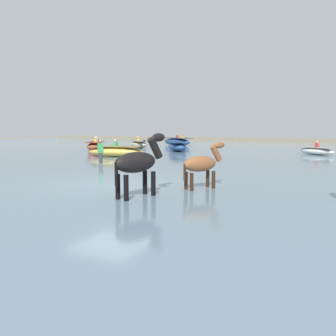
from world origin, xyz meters
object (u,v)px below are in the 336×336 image
object	(u,v)px
boat_distant_west	(177,146)
horse_trailing_chestnut	(202,165)
boat_near_starboard	(177,142)
person_onlooker_left	(100,153)
boat_mid_channel	(115,151)
horse_lead_black	(138,164)
boat_far_inshore	(95,146)
boat_mid_outer	(317,151)
boat_distant_east	(139,144)

from	to	relation	value
boat_distant_west	horse_trailing_chestnut	bearing A→B (deg)	-62.41
boat_near_starboard	person_onlooker_left	size ratio (longest dim) A/B	2.58
boat_near_starboard	person_onlooker_left	distance (m)	19.69
boat_mid_channel	boat_near_starboard	world-z (taller)	boat_near_starboard
boat_distant_west	boat_near_starboard	size ratio (longest dim) A/B	0.97
horse_lead_black	boat_mid_channel	size ratio (longest dim) A/B	0.52
boat_mid_channel	person_onlooker_left	world-z (taller)	person_onlooker_left
boat_far_inshore	boat_mid_outer	bearing A→B (deg)	11.42
boat_mid_outer	boat_near_starboard	xyz separation A→B (m)	(-14.74, 7.07, 0.15)
horse_lead_black	boat_near_starboard	size ratio (longest dim) A/B	0.51
horse_trailing_chestnut	person_onlooker_left	xyz separation A→B (m)	(-8.09, 5.20, -0.21)
horse_trailing_chestnut	boat_far_inshore	xyz separation A→B (m)	(-15.25, 13.78, -0.40)
boat_distant_west	boat_mid_channel	world-z (taller)	boat_mid_channel
boat_mid_outer	boat_mid_channel	bearing A→B (deg)	-146.83
boat_distant_west	person_onlooker_left	xyz separation A→B (m)	(0.57, -11.39, 0.18)
horse_trailing_chestnut	boat_distant_east	bearing A→B (deg)	126.45
horse_lead_black	person_onlooker_left	distance (m)	10.10
boat_distant_east	boat_near_starboard	distance (m)	5.68
boat_far_inshore	boat_mid_channel	world-z (taller)	boat_far_inshore
boat_distant_west	boat_distant_east	distance (m)	5.86
boat_near_starboard	person_onlooker_left	xyz separation A→B (m)	(4.27, -19.22, 0.14)
boat_distant_east	horse_trailing_chestnut	bearing A→B (deg)	-53.55
boat_distant_west	boat_far_inshore	bearing A→B (deg)	-156.91
boat_distant_west	person_onlooker_left	bearing A→B (deg)	-87.12
horse_lead_black	boat_distant_west	size ratio (longest dim) A/B	0.52
boat_mid_outer	horse_trailing_chestnut	bearing A→B (deg)	-97.80
boat_distant_east	boat_mid_outer	xyz separation A→B (m)	(16.39, -1.63, -0.07)
boat_distant_east	boat_distant_west	bearing A→B (deg)	-24.08
horse_lead_black	boat_mid_outer	distance (m)	19.78
horse_lead_black	person_onlooker_left	xyz separation A→B (m)	(-6.95, 7.31, -0.39)
horse_lead_black	horse_trailing_chestnut	bearing A→B (deg)	61.69
boat_mid_outer	boat_distant_east	bearing A→B (deg)	174.31
horse_trailing_chestnut	boat_near_starboard	size ratio (longest dim) A/B	0.43
horse_trailing_chestnut	boat_far_inshore	distance (m)	20.56
horse_trailing_chestnut	boat_mid_channel	world-z (taller)	horse_trailing_chestnut
boat_mid_outer	person_onlooker_left	bearing A→B (deg)	-130.76
boat_far_inshore	boat_mid_channel	xyz separation A→B (m)	(5.28, -4.51, -0.02)
boat_mid_channel	horse_trailing_chestnut	bearing A→B (deg)	-42.90
horse_lead_black	boat_distant_east	xyz separation A→B (m)	(-12.88, 21.09, -0.61)
boat_near_starboard	horse_lead_black	bearing A→B (deg)	-67.06
boat_mid_channel	boat_near_starboard	distance (m)	15.33
boat_mid_outer	person_onlooker_left	world-z (taller)	person_onlooker_left
horse_trailing_chestnut	boat_mid_outer	bearing A→B (deg)	82.20
boat_distant_west	person_onlooker_left	distance (m)	11.41
boat_far_inshore	boat_near_starboard	world-z (taller)	boat_near_starboard
boat_far_inshore	boat_mid_channel	distance (m)	6.94
horse_lead_black	boat_distant_east	distance (m)	24.72
boat_distant_east	boat_mid_outer	bearing A→B (deg)	-5.69
boat_distant_east	person_onlooker_left	bearing A→B (deg)	-66.75
boat_distant_east	boat_mid_outer	distance (m)	16.47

